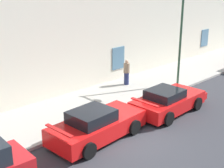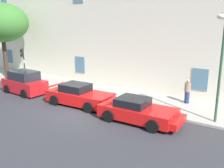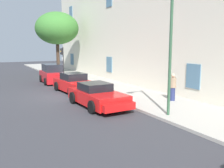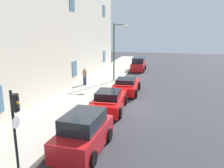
{
  "view_description": "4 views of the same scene",
  "coord_description": "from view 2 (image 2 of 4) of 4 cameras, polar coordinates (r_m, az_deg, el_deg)",
  "views": [
    {
      "loc": [
        -9.23,
        -8.44,
        6.75
      ],
      "look_at": [
        1.38,
        2.65,
        1.59
      ],
      "focal_mm": 51.11,
      "sensor_mm": 36.0,
      "label": 1
    },
    {
      "loc": [
        9.74,
        -10.95,
        5.43
      ],
      "look_at": [
        1.3,
        1.59,
        1.67
      ],
      "focal_mm": 39.78,
      "sensor_mm": 36.0,
      "label": 2
    },
    {
      "loc": [
        16.25,
        -5.18,
        3.44
      ],
      "look_at": [
        2.37,
        2.36,
        1.0
      ],
      "focal_mm": 39.85,
      "sensor_mm": 36.0,
      "label": 3
    },
    {
      "loc": [
        -15.53,
        -2.65,
        5.38
      ],
      "look_at": [
        -0.27,
        1.08,
        1.65
      ],
      "focal_mm": 36.93,
      "sensor_mm": 36.0,
      "label": 4
    }
  ],
  "objects": [
    {
      "name": "building_facade",
      "position": [
        21.57,
        7.39,
        17.57
      ],
      "size": [
        40.9,
        4.35,
        13.6
      ],
      "color": "beige",
      "rests_on": "ground"
    },
    {
      "name": "pedestrian_admiring",
      "position": [
        17.31,
        16.94,
        -1.58
      ],
      "size": [
        0.56,
        0.56,
        1.64
      ],
      "color": "navy",
      "rests_on": "sidewalk"
    },
    {
      "name": "hatchback_parked",
      "position": [
        20.61,
        -19.46,
        0.23
      ],
      "size": [
        3.79,
        2.04,
        1.76
      ],
      "color": "red",
      "rests_on": "ground"
    },
    {
      "name": "sportscar_red_lead",
      "position": [
        16.74,
        -7.01,
        -2.82
      ],
      "size": [
        5.0,
        2.29,
        1.42
      ],
      "color": "red",
      "rests_on": "ground"
    },
    {
      "name": "sportscar_yellow_flank",
      "position": [
        14.0,
        6.46,
        -6.32
      ],
      "size": [
        4.7,
        2.27,
        1.31
      ],
      "color": "red",
      "rests_on": "ground"
    },
    {
      "name": "tree_near_kerb",
      "position": [
        26.15,
        -24.04,
        12.74
      ],
      "size": [
        4.91,
        4.91,
        7.11
      ],
      "color": "#38281E",
      "rests_on": "sidewalk"
    },
    {
      "name": "traffic_light",
      "position": [
        23.17,
        -19.78,
        5.39
      ],
      "size": [
        0.44,
        0.36,
        3.16
      ],
      "color": "black",
      "rests_on": "sidewalk"
    },
    {
      "name": "street_lamp",
      "position": [
        13.55,
        23.8,
        7.39
      ],
      "size": [
        0.44,
        1.42,
        5.83
      ],
      "color": "#2D5138",
      "rests_on": "sidewalk"
    },
    {
      "name": "ground_plane",
      "position": [
        15.63,
        -7.26,
        -6.46
      ],
      "size": [
        80.0,
        80.0,
        0.0
      ],
      "primitive_type": "plane",
      "color": "#333338"
    },
    {
      "name": "sidewalk",
      "position": [
        18.82,
        1.22,
        -2.57
      ],
      "size": [
        60.0,
        4.19,
        0.14
      ],
      "primitive_type": "cube",
      "color": "#A8A399",
      "rests_on": "ground"
    }
  ]
}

